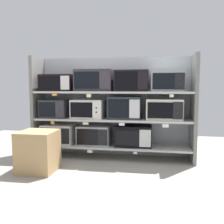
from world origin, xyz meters
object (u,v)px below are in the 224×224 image
(shipping_carton, at_px, (38,151))
(microwave_10, at_px, (168,81))
(microwave_1, at_px, (94,135))
(microwave_6, at_px, (164,109))
(microwave_4, at_px, (88,109))
(microwave_5, at_px, (125,108))
(microwave_3, at_px, (56,109))
(microwave_0, at_px, (59,134))
(microwave_2, at_px, (134,136))
(microwave_7, at_px, (58,83))
(microwave_9, at_px, (132,81))
(microwave_8, at_px, (94,80))

(shipping_carton, bearing_deg, microwave_10, 24.51)
(microwave_1, height_order, shipping_carton, shipping_carton)
(microwave_6, bearing_deg, microwave_1, -179.99)
(microwave_4, relative_size, microwave_5, 1.00)
(microwave_3, xyz_separation_m, microwave_6, (1.71, 0.00, 0.01))
(microwave_5, xyz_separation_m, microwave_10, (0.63, 0.00, 0.40))
(microwave_0, bearing_deg, microwave_6, 0.01)
(microwave_2, distance_m, microwave_7, 1.46)
(microwave_9, bearing_deg, microwave_10, 0.01)
(microwave_2, bearing_deg, microwave_5, -179.88)
(microwave_8, distance_m, microwave_9, 0.58)
(microwave_0, distance_m, microwave_1, 0.60)
(microwave_0, distance_m, microwave_10, 1.90)
(microwave_0, distance_m, microwave_4, 0.65)
(microwave_0, bearing_deg, microwave_1, -0.00)
(microwave_3, relative_size, shipping_carton, 0.79)
(microwave_1, xyz_separation_m, microwave_4, (-0.09, 0.00, 0.41))
(microwave_8, relative_size, shipping_carton, 1.08)
(microwave_9, bearing_deg, microwave_4, 180.00)
(microwave_3, height_order, microwave_5, microwave_5)
(microwave_6, bearing_deg, microwave_2, 179.98)
(microwave_10, bearing_deg, microwave_9, -179.99)
(microwave_10, bearing_deg, microwave_8, 179.99)
(microwave_1, relative_size, microwave_8, 0.88)
(microwave_8, bearing_deg, microwave_10, -0.01)
(microwave_7, xyz_separation_m, microwave_10, (1.70, -0.00, 0.02))
(microwave_10, bearing_deg, microwave_1, -179.99)
(microwave_1, distance_m, microwave_7, 1.01)
(microwave_5, xyz_separation_m, microwave_9, (0.10, -0.00, 0.41))
(microwave_0, xyz_separation_m, microwave_1, (0.60, -0.00, -0.00))
(microwave_2, relative_size, microwave_6, 1.05)
(microwave_6, bearing_deg, microwave_8, 180.00)
(microwave_5, bearing_deg, microwave_10, 0.00)
(microwave_8, bearing_deg, microwave_3, -179.99)
(microwave_4, xyz_separation_m, microwave_8, (0.10, 0.00, 0.44))
(microwave_7, bearing_deg, microwave_5, -0.02)
(microwave_5, height_order, microwave_7, microwave_7)
(microwave_6, bearing_deg, shipping_carton, -154.97)
(microwave_1, distance_m, microwave_9, 1.03)
(microwave_2, xyz_separation_m, microwave_3, (-1.26, -0.00, 0.40))
(microwave_3, height_order, shipping_carton, microwave_3)
(microwave_5, bearing_deg, microwave_8, 179.98)
(microwave_8, distance_m, microwave_10, 1.11)
(microwave_5, bearing_deg, microwave_4, -180.00)
(microwave_2, xyz_separation_m, microwave_10, (0.49, -0.00, 0.83))
(microwave_0, bearing_deg, microwave_2, 0.02)
(microwave_0, distance_m, microwave_5, 1.16)
(microwave_3, bearing_deg, microwave_4, -0.00)
(microwave_8, xyz_separation_m, microwave_9, (0.58, -0.00, -0.01))
(microwave_8, height_order, shipping_carton, microwave_8)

